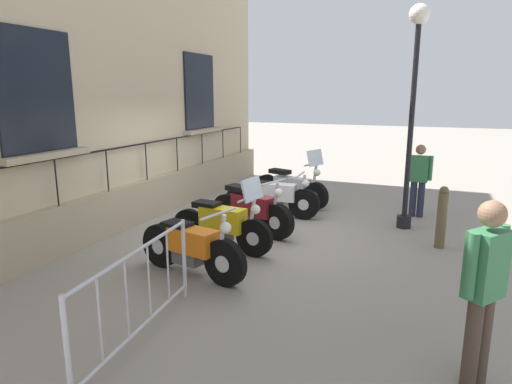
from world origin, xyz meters
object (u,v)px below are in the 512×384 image
object	(u,v)px
motorcycle_silver	(291,187)
pedestrian_standing	(419,177)
motorcycle_maroon	(252,211)
lamppost	(413,94)
motorcycle_yellow	(222,224)
pedestrian_walking	(484,284)
bollard	(442,217)
motorcycle_white	(272,197)
crowd_barrier	(138,292)
motorcycle_orange	(192,248)

from	to	relation	value
motorcycle_silver	pedestrian_standing	size ratio (longest dim) A/B	1.29
motorcycle_maroon	lamppost	distance (m)	3.74
lamppost	pedestrian_standing	bearing A→B (deg)	79.39
motorcycle_yellow	pedestrian_walking	bearing A→B (deg)	-31.91
lamppost	bollard	world-z (taller)	lamppost
motorcycle_white	lamppost	distance (m)	3.49
motorcycle_yellow	motorcycle_white	xyz separation A→B (m)	(0.04, 2.34, -0.03)
motorcycle_maroon	crowd_barrier	xyz separation A→B (m)	(0.37, -3.97, 0.13)
motorcycle_silver	crowd_barrier	distance (m)	6.37
pedestrian_walking	lamppost	bearing A→B (deg)	101.44
motorcycle_yellow	crowd_barrier	bearing A→B (deg)	-80.96
motorcycle_orange	motorcycle_silver	xyz separation A→B (m)	(0.02, 4.61, -0.00)
motorcycle_orange	motorcycle_silver	world-z (taller)	motorcycle_silver
motorcycle_white	crowd_barrier	distance (m)	5.25
motorcycle_white	pedestrian_walking	distance (m)	5.99
pedestrian_walking	motorcycle_orange	bearing A→B (deg)	162.01
motorcycle_orange	motorcycle_yellow	bearing A→B (deg)	94.04
lamppost	pedestrian_walking	bearing A→B (deg)	-78.56
motorcycle_maroon	pedestrian_standing	world-z (taller)	pedestrian_standing
crowd_barrier	pedestrian_standing	world-z (taller)	pedestrian_standing
motorcycle_orange	crowd_barrier	world-z (taller)	crowd_barrier
motorcycle_orange	motorcycle_silver	size ratio (longest dim) A/B	0.95
lamppost	motorcycle_white	bearing A→B (deg)	-175.69
pedestrian_walking	crowd_barrier	bearing A→B (deg)	-170.37
motorcycle_yellow	motorcycle_maroon	size ratio (longest dim) A/B	1.03
lamppost	crowd_barrier	size ratio (longest dim) A/B	1.84
motorcycle_silver	lamppost	bearing A→B (deg)	-19.17
motorcycle_white	bollard	xyz separation A→B (m)	(3.39, -0.79, 0.12)
motorcycle_silver	pedestrian_standing	xyz separation A→B (m)	(2.83, 0.03, 0.45)
motorcycle_silver	pedestrian_standing	distance (m)	2.87
motorcycle_orange	lamppost	xyz separation A→B (m)	(2.68, 3.69, 2.16)
motorcycle_maroon	motorcycle_orange	bearing A→B (deg)	-90.11
motorcycle_white	pedestrian_standing	xyz separation A→B (m)	(2.90, 1.15, 0.45)
motorcycle_maroon	bollard	bearing A→B (deg)	7.95
bollard	motorcycle_silver	bearing A→B (deg)	149.97
bollard	pedestrian_standing	xyz separation A→B (m)	(-0.49, 1.95, 0.33)
motorcycle_orange	bollard	bearing A→B (deg)	38.79
motorcycle_silver	pedestrian_walking	bearing A→B (deg)	-57.86
pedestrian_walking	pedestrian_standing	bearing A→B (deg)	97.91
motorcycle_white	lamppost	xyz separation A→B (m)	(2.72, 0.20, 2.17)
motorcycle_orange	motorcycle_white	xyz separation A→B (m)	(-0.04, 3.48, -0.01)
motorcycle_white	pedestrian_standing	world-z (taller)	pedestrian_standing
motorcycle_white	motorcycle_orange	bearing A→B (deg)	-89.29
bollard	lamppost	bearing A→B (deg)	123.78
motorcycle_silver	lamppost	world-z (taller)	lamppost
motorcycle_orange	lamppost	bearing A→B (deg)	54.01
motorcycle_maroon	motorcycle_yellow	bearing A→B (deg)	-94.50
crowd_barrier	bollard	distance (m)	5.33
lamppost	bollard	bearing A→B (deg)	-56.22
motorcycle_white	pedestrian_standing	distance (m)	3.15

